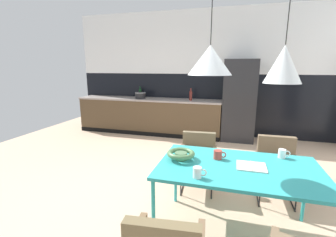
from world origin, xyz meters
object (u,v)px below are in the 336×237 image
object	(u,v)px
fruit_bowl	(181,154)
mug_white_ceramic	(218,155)
bottle_wine_green	(191,96)
mug_tall_blue	(198,172)
armchair_by_stool	(198,153)
cooking_pot	(140,96)
open_book	(251,166)
pendant_lamp_over_table_near	(210,60)
dining_table	(238,171)
mug_wide_latte	(282,154)
pendant_lamp_over_table_far	(284,64)
armchair_near_window	(277,161)
bottle_spice_small	(140,93)
refrigerator_column	(239,101)

from	to	relation	value
fruit_bowl	mug_white_ceramic	xyz separation A→B (m)	(0.37, 0.12, -0.01)
bottle_wine_green	mug_tall_blue	bearing A→B (deg)	-78.64
armchair_by_stool	cooking_pot	world-z (taller)	cooking_pot
fruit_bowl	open_book	bearing A→B (deg)	-0.06
fruit_bowl	pendant_lamp_over_table_near	bearing A→B (deg)	-10.75
armchair_by_stool	open_book	bearing A→B (deg)	122.16
dining_table	fruit_bowl	world-z (taller)	fruit_bowl
cooking_pot	fruit_bowl	bearing A→B (deg)	-61.21
cooking_pot	pendant_lamp_over_table_near	xyz separation A→B (m)	(2.03, -3.27, 0.76)
bottle_wine_green	pendant_lamp_over_table_near	bearing A→B (deg)	-77.01
mug_wide_latte	pendant_lamp_over_table_near	size ratio (longest dim) A/B	0.09
mug_white_ceramic	cooking_pot	distance (m)	3.77
open_book	mug_tall_blue	size ratio (longest dim) A/B	2.26
pendant_lamp_over_table_far	bottle_wine_green	bearing A→B (deg)	112.82
dining_table	mug_tall_blue	bearing A→B (deg)	-135.28
fruit_bowl	mug_wide_latte	world-z (taller)	mug_wide_latte
bottle_wine_green	pendant_lamp_over_table_near	size ratio (longest dim) A/B	0.21
mug_tall_blue	dining_table	bearing A→B (deg)	44.72
armchair_near_window	pendant_lamp_over_table_far	world-z (taller)	pendant_lamp_over_table_far
cooking_pot	mug_white_ceramic	bearing A→B (deg)	-55.48
mug_white_ceramic	bottle_spice_small	distance (m)	4.05
mug_white_ceramic	pendant_lamp_over_table_far	bearing A→B (deg)	-13.42
bottle_wine_green	pendant_lamp_over_table_near	world-z (taller)	pendant_lamp_over_table_near
open_book	pendant_lamp_over_table_far	bearing A→B (deg)	-0.93
cooking_pot	mug_wide_latte	bearing A→B (deg)	-46.22
mug_white_ceramic	bottle_wine_green	bearing A→B (deg)	105.40
mug_tall_blue	bottle_spice_small	distance (m)	4.39
pendant_lamp_over_table_far	mug_wide_latte	bearing A→B (deg)	67.49
open_book	pendant_lamp_over_table_near	world-z (taller)	pendant_lamp_over_table_near
armchair_near_window	dining_table	bearing A→B (deg)	59.35
mug_wide_latte	refrigerator_column	bearing A→B (deg)	97.71
cooking_pot	pendant_lamp_over_table_far	distance (m)	4.23
cooking_pot	bottle_wine_green	xyz separation A→B (m)	(1.27, 0.03, 0.04)
dining_table	fruit_bowl	xyz separation A→B (m)	(-0.57, 0.02, 0.10)
armchair_by_stool	pendant_lamp_over_table_near	distance (m)	1.52
pendant_lamp_over_table_near	armchair_by_stool	bearing A→B (deg)	103.06
mug_wide_latte	bottle_spice_small	xyz separation A→B (m)	(-2.89, 3.16, 0.22)
fruit_bowl	dining_table	bearing A→B (deg)	-1.84
refrigerator_column	dining_table	size ratio (longest dim) A/B	1.21
bottle_wine_green	pendant_lamp_over_table_near	distance (m)	3.46
dining_table	mug_tall_blue	world-z (taller)	mug_tall_blue
armchair_near_window	fruit_bowl	world-z (taller)	fruit_bowl
fruit_bowl	cooking_pot	distance (m)	3.68
dining_table	mug_white_ceramic	world-z (taller)	mug_white_ceramic
bottle_spice_small	mug_tall_blue	bearing A→B (deg)	-61.25
pendant_lamp_over_table_near	pendant_lamp_over_table_far	world-z (taller)	same
bottle_spice_small	bottle_wine_green	xyz separation A→B (m)	(1.38, -0.24, -0.00)
armchair_by_stool	mug_wide_latte	world-z (taller)	mug_wide_latte
dining_table	bottle_wine_green	bearing A→B (deg)	108.05
refrigerator_column	pendant_lamp_over_table_far	world-z (taller)	pendant_lamp_over_table_far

